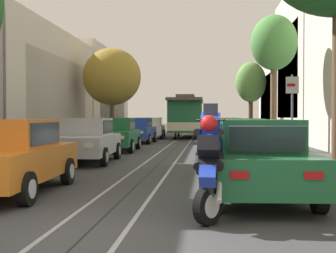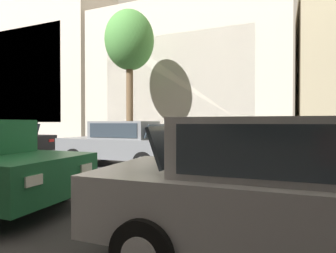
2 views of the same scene
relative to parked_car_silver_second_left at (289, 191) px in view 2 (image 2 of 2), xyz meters
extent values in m
cube|color=beige|center=(12.86, 5.24, 3.27)|extent=(5.96, 11.21, 8.14)
cube|color=#2D3842|center=(9.90, 5.24, 2.86)|extent=(0.04, 8.05, 4.89)
cube|color=beige|center=(11.92, 16.75, 4.44)|extent=(4.09, 11.21, 10.48)
cube|color=#2D3842|center=(9.90, 16.75, 3.91)|extent=(0.04, 8.05, 6.29)
cube|color=#B7B7BC|center=(0.00, -0.04, -0.15)|extent=(1.97, 4.37, 0.66)
cube|color=#B7B7BC|center=(0.00, 0.11, 0.48)|extent=(1.56, 2.12, 0.60)
cube|color=#2D3842|center=(-0.05, 1.29, 0.46)|extent=(1.30, 0.25, 0.45)
cube|color=#2D3842|center=(0.74, 0.14, 0.48)|extent=(0.10, 1.81, 0.47)
cube|color=#2D3842|center=(-0.75, 0.08, 0.48)|extent=(0.10, 1.81, 0.47)
cube|color=#B21414|center=(0.47, 2.14, -0.05)|extent=(0.28, 0.05, 0.12)
cube|color=#B21414|center=(-0.64, 2.10, -0.05)|extent=(0.28, 0.05, 0.12)
cylinder|color=black|center=(0.83, 1.33, -0.48)|extent=(0.23, 0.65, 0.64)
cylinder|color=silver|center=(0.94, 1.33, -0.48)|extent=(0.03, 0.35, 0.35)
cylinder|color=black|center=(-0.93, 1.26, -0.48)|extent=(0.23, 0.65, 0.64)
cube|color=#2D3842|center=(0.72, 5.50, 0.48)|extent=(0.10, 1.81, 0.47)
cube|color=white|center=(0.61, 3.19, -0.05)|extent=(0.28, 0.05, 0.14)
cube|color=white|center=(-0.50, 3.14, -0.05)|extent=(0.28, 0.05, 0.14)
cylinder|color=black|center=(0.90, 4.02, -0.48)|extent=(0.22, 0.65, 0.64)
cylinder|color=silver|center=(1.01, 4.03, -0.48)|extent=(0.03, 0.35, 0.35)
cube|color=#1E6038|center=(5.40, -0.60, -0.15)|extent=(1.96, 4.36, 0.66)
cube|color=#1E6038|center=(5.39, -0.75, 0.48)|extent=(1.55, 2.12, 0.60)
cube|color=#2D3842|center=(5.42, 0.08, 0.46)|extent=(1.34, 0.27, 0.47)
cube|color=#2D3842|center=(4.64, -0.72, 0.48)|extent=(0.10, 1.81, 0.47)
cube|color=#2D3842|center=(6.14, -0.78, 0.48)|extent=(0.10, 1.81, 0.47)
cube|color=white|center=(4.92, 1.58, -0.05)|extent=(0.28, 0.05, 0.14)
cube|color=white|center=(6.03, 1.54, -0.05)|extent=(0.28, 0.05, 0.14)
cylinder|color=black|center=(4.57, 0.76, -0.48)|extent=(0.22, 0.65, 0.64)
cylinder|color=silver|center=(4.46, 0.77, -0.48)|extent=(0.03, 0.35, 0.35)
cylinder|color=black|center=(6.32, 0.70, -0.48)|extent=(0.22, 0.65, 0.64)
cylinder|color=silver|center=(6.43, 0.69, -0.48)|extent=(0.03, 0.35, 0.35)
cube|color=slate|center=(5.12, 5.34, -0.15)|extent=(1.84, 4.32, 0.66)
cube|color=slate|center=(5.12, 5.19, 0.48)|extent=(1.50, 2.08, 0.60)
cube|color=#2D3842|center=(5.11, 6.03, 0.46)|extent=(1.33, 0.23, 0.47)
cube|color=#2D3842|center=(5.13, 4.01, 0.46)|extent=(1.30, 0.21, 0.45)
cube|color=#2D3842|center=(4.37, 5.18, 0.48)|extent=(0.05, 1.81, 0.47)
cube|color=#2D3842|center=(5.87, 5.20, 0.48)|extent=(0.05, 1.81, 0.47)
cube|color=white|center=(4.54, 7.50, -0.05)|extent=(0.28, 0.04, 0.14)
cube|color=#B21414|center=(4.58, 3.18, -0.05)|extent=(0.28, 0.04, 0.12)
cube|color=white|center=(5.65, 7.51, -0.05)|extent=(0.28, 0.04, 0.14)
cube|color=#B21414|center=(5.70, 3.19, -0.05)|extent=(0.28, 0.04, 0.12)
cylinder|color=black|center=(4.22, 6.67, -0.48)|extent=(0.21, 0.64, 0.64)
cylinder|color=silver|center=(4.11, 6.66, -0.48)|extent=(0.02, 0.35, 0.35)
cylinder|color=black|center=(5.98, 6.68, -0.48)|extent=(0.21, 0.64, 0.64)
cylinder|color=silver|center=(6.09, 6.68, -0.48)|extent=(0.02, 0.35, 0.35)
cylinder|color=black|center=(4.25, 4.00, -0.48)|extent=(0.21, 0.64, 0.64)
cylinder|color=silver|center=(4.14, 4.00, -0.48)|extent=(0.02, 0.35, 0.35)
cylinder|color=black|center=(6.01, 4.02, -0.48)|extent=(0.21, 0.64, 0.64)
cylinder|color=silver|center=(6.12, 4.02, -0.48)|extent=(0.02, 0.35, 0.35)
cube|color=black|center=(5.33, 11.58, -0.15)|extent=(1.90, 4.34, 0.66)
cube|color=black|center=(5.33, 11.43, 0.48)|extent=(1.52, 2.10, 0.60)
cube|color=#2D3842|center=(5.36, 10.25, 0.46)|extent=(1.30, 0.23, 0.45)
cube|color=#2D3842|center=(6.08, 11.45, 0.48)|extent=(0.07, 1.81, 0.47)
cube|color=#B21414|center=(4.82, 9.41, -0.05)|extent=(0.28, 0.05, 0.12)
cube|color=#B21414|center=(5.94, 9.44, -0.05)|extent=(0.28, 0.05, 0.12)
cylinder|color=black|center=(6.18, 12.94, -0.48)|extent=(0.22, 0.64, 0.64)
cylinder|color=silver|center=(6.29, 12.94, -0.48)|extent=(0.03, 0.35, 0.35)
cylinder|color=black|center=(4.48, 10.23, -0.48)|extent=(0.22, 0.64, 0.64)
cylinder|color=silver|center=(4.37, 10.23, -0.48)|extent=(0.03, 0.35, 0.35)
cylinder|color=black|center=(6.24, 10.27, -0.48)|extent=(0.22, 0.64, 0.64)
cylinder|color=silver|center=(6.35, 10.27, -0.48)|extent=(0.03, 0.35, 0.35)
cylinder|color=brown|center=(7.51, 6.40, 1.48)|extent=(0.31, 0.31, 4.57)
ellipsoid|color=#4C8E42|center=(7.51, 6.40, 4.44)|extent=(2.24, 2.19, 2.67)
camera|label=1|loc=(4.33, -15.77, 0.84)|focal=48.05mm
camera|label=2|loc=(-3.19, 0.07, 0.72)|focal=29.27mm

